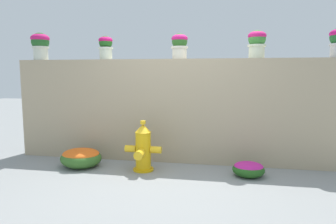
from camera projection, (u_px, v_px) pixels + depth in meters
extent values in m
plane|color=gray|center=(165.00, 182.00, 4.12)|extent=(24.00, 24.00, 0.00)
cube|color=tan|center=(178.00, 111.00, 5.07)|extent=(5.49, 0.35, 1.68)
cylinder|color=beige|center=(41.00, 53.00, 5.36)|extent=(0.24, 0.24, 0.24)
cylinder|color=beige|center=(40.00, 47.00, 5.35)|extent=(0.28, 0.28, 0.03)
sphere|color=#225925|center=(40.00, 42.00, 5.33)|extent=(0.30, 0.30, 0.30)
ellipsoid|color=#C51B65|center=(40.00, 38.00, 5.33)|extent=(0.32, 0.32, 0.17)
cylinder|color=beige|center=(106.00, 54.00, 5.18)|extent=(0.21, 0.21, 0.21)
cylinder|color=beige|center=(106.00, 48.00, 5.17)|extent=(0.25, 0.25, 0.03)
sphere|color=#1F581C|center=(106.00, 43.00, 5.16)|extent=(0.22, 0.22, 0.22)
ellipsoid|color=#C11561|center=(106.00, 40.00, 5.15)|extent=(0.23, 0.23, 0.12)
cylinder|color=beige|center=(180.00, 53.00, 4.96)|extent=(0.23, 0.23, 0.20)
cylinder|color=beige|center=(180.00, 47.00, 4.94)|extent=(0.27, 0.27, 0.03)
sphere|color=#295A20|center=(180.00, 41.00, 4.93)|extent=(0.25, 0.25, 0.25)
ellipsoid|color=#C11966|center=(180.00, 39.00, 4.93)|extent=(0.26, 0.26, 0.14)
cylinder|color=beige|center=(257.00, 52.00, 4.76)|extent=(0.24, 0.24, 0.21)
cylinder|color=beige|center=(257.00, 46.00, 4.74)|extent=(0.28, 0.28, 0.03)
sphere|color=#397C32|center=(257.00, 39.00, 4.73)|extent=(0.27, 0.27, 0.27)
ellipsoid|color=#C61B66|center=(257.00, 36.00, 4.73)|extent=(0.28, 0.28, 0.15)
cylinder|color=gold|center=(143.00, 169.00, 4.64)|extent=(0.31, 0.31, 0.03)
cylinder|color=gold|center=(143.00, 151.00, 4.60)|extent=(0.23, 0.23, 0.58)
cone|color=yellow|center=(143.00, 128.00, 4.56)|extent=(0.24, 0.24, 0.12)
cylinder|color=yellow|center=(143.00, 122.00, 4.55)|extent=(0.08, 0.08, 0.05)
cylinder|color=yellow|center=(131.00, 149.00, 4.63)|extent=(0.16, 0.10, 0.10)
cylinder|color=yellow|center=(156.00, 150.00, 4.56)|extent=(0.16, 0.10, 0.10)
cylinder|color=yellow|center=(140.00, 154.00, 4.40)|extent=(0.13, 0.18, 0.13)
ellipsoid|color=#356226|center=(81.00, 158.00, 4.80)|extent=(0.64, 0.58, 0.30)
ellipsoid|color=orange|center=(81.00, 154.00, 4.79)|extent=(0.58, 0.51, 0.17)
ellipsoid|color=#22531B|center=(248.00, 170.00, 4.35)|extent=(0.45, 0.41, 0.22)
ellipsoid|color=#B92285|center=(249.00, 166.00, 4.34)|extent=(0.41, 0.36, 0.12)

